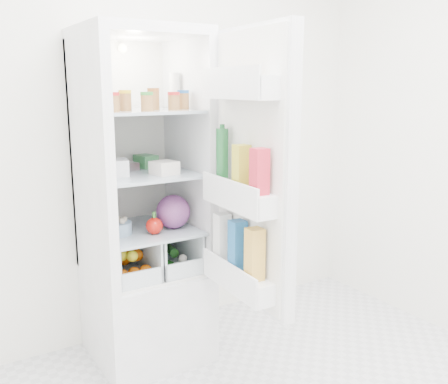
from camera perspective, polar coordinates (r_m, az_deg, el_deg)
room_walls at (r=1.76m, az=12.53°, el=14.49°), size 3.02×3.02×2.61m
refrigerator at (r=2.84m, az=-9.40°, el=-5.41°), size 0.60×0.60×1.80m
shelf_low at (r=2.76m, az=-8.95°, el=-4.26°), size 0.49×0.53×0.01m
shelf_mid at (r=2.69m, az=-9.16°, el=2.08°), size 0.49×0.53×0.02m
shelf_top at (r=2.66m, az=-9.40°, el=9.11°), size 0.49×0.53×0.02m
crisper_left at (r=2.76m, az=-11.21°, el=-7.21°), size 0.23×0.46×0.22m
crisper_right at (r=2.85m, az=-6.59°, el=-6.43°), size 0.23×0.46×0.22m
condiment_jars at (r=2.57m, az=-9.19°, el=10.14°), size 0.46×0.32×0.08m
squeeze_bottle at (r=2.78m, az=-5.65°, el=11.46°), size 0.06×0.06×0.19m
tub_white at (r=2.60m, az=-12.42°, el=2.72°), size 0.16×0.16×0.08m
tub_cream at (r=2.61m, az=-6.83°, el=2.76°), size 0.14×0.14×0.07m
tin_red at (r=2.68m, az=-7.09°, el=2.84°), size 0.09×0.09×0.05m
foil_tray at (r=2.76m, az=-11.85°, el=2.83°), size 0.19×0.15×0.04m
tub_green at (r=2.84m, az=-8.92°, el=3.49°), size 0.11×0.14×0.07m
red_cabbage at (r=2.72m, az=-5.83°, el=-2.25°), size 0.18×0.18×0.18m
bell_pepper at (r=2.64m, az=-7.96°, el=-3.86°), size 0.09×0.09×0.09m
mushroom_bowl at (r=2.67m, az=-11.98°, el=-4.08°), size 0.16×0.16×0.07m
citrus_pile at (r=2.75m, az=-11.04°, el=-7.83°), size 0.20×0.31×0.16m
veg_pile at (r=2.86m, az=-6.45°, el=-7.32°), size 0.16×0.30×0.10m
fridge_door at (r=2.32m, az=2.91°, el=1.74°), size 0.20×0.60×1.30m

